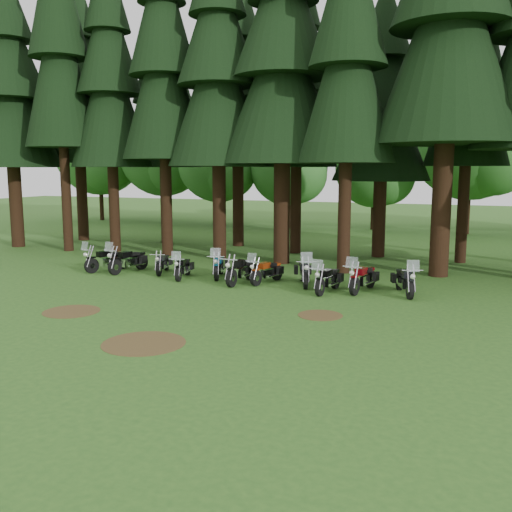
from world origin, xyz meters
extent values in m
plane|color=#2C5A1F|center=(0.00, 0.00, 0.00)|extent=(120.00, 120.00, 0.00)
cylinder|color=black|center=(-16.20, 9.28, 2.76)|extent=(0.73, 0.73, 5.51)
cone|color=black|center=(-16.20, 9.28, 8.04)|extent=(5.49, 5.49, 6.89)
cone|color=black|center=(-16.20, 9.28, 11.29)|extent=(4.39, 4.39, 5.82)
cylinder|color=black|center=(-12.29, 8.98, 3.39)|extent=(0.52, 0.52, 6.77)
cone|color=black|center=(-12.29, 8.98, 9.88)|extent=(3.92, 3.92, 8.47)
cylinder|color=black|center=(-9.78, 9.82, 2.76)|extent=(0.58, 0.58, 5.53)
cone|color=black|center=(-9.78, 9.82, 8.06)|extent=(4.32, 4.32, 6.91)
cone|color=black|center=(-9.78, 9.82, 11.32)|extent=(3.46, 3.46, 5.83)
cylinder|color=black|center=(-6.29, 9.51, 2.99)|extent=(0.58, 0.58, 5.99)
cone|color=black|center=(-6.29, 9.51, 8.73)|extent=(4.32, 4.32, 7.49)
cone|color=black|center=(-6.29, 9.51, 12.27)|extent=(3.45, 3.45, 6.32)
cylinder|color=black|center=(-3.21, 9.40, 2.78)|extent=(0.66, 0.66, 5.57)
cone|color=black|center=(-3.21, 9.40, 8.12)|extent=(4.95, 4.95, 6.96)
cone|color=black|center=(-3.21, 9.40, 11.40)|extent=(3.96, 3.96, 5.87)
cylinder|color=black|center=(0.07, 9.44, 2.85)|extent=(0.77, 0.77, 5.70)
cone|color=black|center=(0.07, 9.44, 8.31)|extent=(5.81, 5.81, 7.12)
cone|color=black|center=(0.07, 9.44, 11.67)|extent=(4.65, 4.65, 6.01)
cylinder|color=black|center=(3.43, 8.02, 2.85)|extent=(0.55, 0.55, 5.71)
cone|color=black|center=(3.43, 8.02, 8.32)|extent=(4.15, 4.15, 7.14)
cylinder|color=black|center=(7.37, 8.76, 3.31)|extent=(0.80, 0.80, 6.62)
cone|color=black|center=(7.37, 8.76, 9.65)|extent=(5.98, 5.98, 8.27)
cylinder|color=black|center=(-14.68, 13.25, 2.93)|extent=(0.67, 0.67, 5.87)
cone|color=black|center=(-14.68, 13.25, 8.55)|extent=(5.00, 5.00, 7.33)
cone|color=black|center=(-14.68, 13.25, 12.02)|extent=(4.00, 4.00, 6.19)
cylinder|color=black|center=(-9.26, 14.35, 2.76)|extent=(0.60, 0.60, 5.53)
cone|color=black|center=(-9.26, 14.35, 8.06)|extent=(4.52, 4.52, 6.91)
cone|color=black|center=(-9.26, 14.35, 11.32)|extent=(3.62, 3.62, 5.83)
cone|color=black|center=(-9.26, 14.35, 13.92)|extent=(2.53, 2.53, 4.61)
cylinder|color=black|center=(-4.38, 14.40, 2.78)|extent=(0.65, 0.65, 5.55)
cone|color=black|center=(-4.38, 14.40, 8.10)|extent=(4.85, 4.85, 6.94)
cone|color=black|center=(-4.38, 14.40, 11.38)|extent=(3.88, 3.88, 5.86)
cylinder|color=black|center=(-0.37, 12.94, 2.76)|extent=(0.58, 0.58, 5.52)
cone|color=black|center=(-0.37, 12.94, 8.05)|extent=(4.35, 4.35, 6.90)
cone|color=black|center=(-0.37, 12.94, 11.31)|extent=(3.48, 3.48, 5.83)
cylinder|color=black|center=(4.04, 13.25, 2.35)|extent=(0.66, 0.66, 4.70)
cone|color=black|center=(4.04, 13.25, 6.85)|extent=(4.94, 4.94, 5.87)
cone|color=black|center=(4.04, 13.25, 9.62)|extent=(3.95, 3.95, 4.96)
cone|color=black|center=(4.04, 13.25, 11.82)|extent=(2.77, 2.77, 3.91)
cylinder|color=black|center=(8.07, 12.86, 2.78)|extent=(0.53, 0.53, 5.56)
cone|color=black|center=(8.07, 12.86, 8.11)|extent=(3.94, 3.94, 6.95)
cone|color=black|center=(8.07, 12.86, 11.40)|extent=(3.15, 3.15, 5.87)
cylinder|color=black|center=(-22.46, 25.50, 1.67)|extent=(0.36, 0.36, 3.33)
sphere|color=#2E692A|center=(-22.46, 25.50, 6.11)|extent=(7.78, 7.78, 7.78)
sphere|color=#2E692A|center=(-21.12, 24.61, 5.33)|extent=(5.55, 5.55, 5.55)
cylinder|color=black|center=(-16.34, 26.00, 1.65)|extent=(0.36, 0.36, 3.29)
sphere|color=#2E692A|center=(-16.34, 26.00, 6.04)|extent=(7.69, 7.69, 7.69)
sphere|color=#2E692A|center=(-15.02, 25.12, 5.27)|extent=(5.49, 5.49, 5.49)
cylinder|color=black|center=(-10.73, 24.98, 1.40)|extent=(0.36, 0.36, 2.80)
sphere|color=#2E692A|center=(-10.73, 24.98, 5.13)|extent=(6.53, 6.53, 6.53)
sphere|color=#2E692A|center=(-9.61, 24.23, 4.48)|extent=(4.67, 4.67, 4.67)
cylinder|color=black|center=(-4.99, 25.31, 1.27)|extent=(0.36, 0.36, 2.55)
sphere|color=#2E692A|center=(-4.99, 25.31, 4.67)|extent=(5.95, 5.95, 5.95)
sphere|color=#2E692A|center=(-3.97, 24.63, 4.08)|extent=(4.25, 4.25, 4.25)
cylinder|color=black|center=(1.32, 26.50, 1.23)|extent=(0.36, 0.36, 2.47)
sphere|color=#2E692A|center=(1.32, 26.50, 4.53)|extent=(5.76, 5.76, 5.76)
sphere|color=#2E692A|center=(2.30, 25.84, 3.95)|extent=(4.12, 4.12, 4.12)
cylinder|color=black|center=(7.92, 25.96, 1.76)|extent=(0.36, 0.36, 3.52)
sphere|color=#2E692A|center=(7.92, 25.96, 6.45)|extent=(8.21, 8.21, 8.21)
sphere|color=#2E692A|center=(9.33, 25.02, 5.63)|extent=(5.87, 5.87, 5.87)
cylinder|color=#4C3D1E|center=(-3.00, -2.00, 0.01)|extent=(1.80, 1.80, 0.01)
cylinder|color=#4C3D1E|center=(4.50, 0.50, 0.01)|extent=(1.40, 1.40, 0.01)
cylinder|color=#4C3D1E|center=(1.00, -4.00, 0.01)|extent=(2.20, 2.20, 0.01)
cylinder|color=black|center=(-6.69, 3.78, 0.33)|extent=(0.36, 0.67, 0.66)
cylinder|color=black|center=(-6.15, 5.24, 0.33)|extent=(0.36, 0.67, 0.66)
cube|color=silver|center=(-6.40, 4.55, 0.42)|extent=(0.51, 0.76, 0.34)
cube|color=black|center=(-6.48, 4.34, 0.79)|extent=(0.48, 0.62, 0.24)
cube|color=black|center=(-6.32, 4.77, 0.74)|extent=(0.48, 0.62, 0.12)
cube|color=silver|center=(-6.80, 3.49, 1.23)|extent=(0.44, 0.27, 0.40)
cylinder|color=black|center=(-5.50, 3.81, 0.34)|extent=(0.27, 0.70, 0.68)
cylinder|color=black|center=(-5.20, 5.39, 0.34)|extent=(0.27, 0.70, 0.68)
cube|color=silver|center=(-5.34, 4.65, 0.43)|extent=(0.42, 0.77, 0.35)
cube|color=black|center=(-5.39, 4.42, 0.81)|extent=(0.41, 0.62, 0.25)
cube|color=black|center=(-5.30, 4.89, 0.77)|extent=(0.41, 0.62, 0.12)
cube|color=silver|center=(-5.56, 3.51, 1.26)|extent=(0.45, 0.21, 0.41)
cylinder|color=black|center=(-3.63, 4.30, 0.30)|extent=(0.30, 0.60, 0.59)
cylinder|color=black|center=(-4.05, 5.63, 0.30)|extent=(0.30, 0.60, 0.59)
cube|color=silver|center=(-3.85, 5.01, 0.38)|extent=(0.43, 0.68, 0.31)
cube|color=black|center=(-3.79, 4.81, 0.70)|extent=(0.41, 0.55, 0.22)
cube|color=black|center=(-3.92, 5.20, 0.66)|extent=(0.41, 0.55, 0.11)
cylinder|color=black|center=(-2.27, 3.57, 0.30)|extent=(0.26, 0.61, 0.59)
cylinder|color=black|center=(-2.59, 4.92, 0.30)|extent=(0.26, 0.61, 0.59)
cube|color=silver|center=(-2.44, 4.29, 0.38)|extent=(0.39, 0.67, 0.31)
cube|color=black|center=(-2.39, 4.09, 0.70)|extent=(0.38, 0.54, 0.22)
cube|color=black|center=(-2.49, 4.49, 0.67)|extent=(0.38, 0.54, 0.11)
cube|color=silver|center=(-2.20, 3.30, 1.10)|extent=(0.39, 0.20, 0.36)
cylinder|color=black|center=(-0.90, 4.28, 0.32)|extent=(0.33, 0.66, 0.65)
cylinder|color=black|center=(-1.38, 5.72, 0.32)|extent=(0.33, 0.66, 0.65)
cube|color=silver|center=(-1.15, 5.04, 0.41)|extent=(0.48, 0.74, 0.33)
cube|color=navy|center=(-1.08, 4.83, 0.77)|extent=(0.45, 0.60, 0.24)
cube|color=black|center=(-1.22, 5.26, 0.73)|extent=(0.45, 0.60, 0.12)
cube|color=silver|center=(-0.81, 4.00, 1.20)|extent=(0.43, 0.25, 0.39)
cylinder|color=black|center=(0.17, 3.37, 0.35)|extent=(0.20, 0.71, 0.70)
cylinder|color=black|center=(0.29, 5.01, 0.35)|extent=(0.20, 0.71, 0.70)
cube|color=silver|center=(0.23, 4.24, 0.44)|extent=(0.35, 0.76, 0.36)
cube|color=black|center=(0.22, 4.00, 0.83)|extent=(0.36, 0.60, 0.25)
cube|color=black|center=(0.25, 4.48, 0.78)|extent=(0.36, 0.60, 0.13)
cylinder|color=black|center=(0.97, 3.93, 0.31)|extent=(0.28, 0.63, 0.62)
cylinder|color=black|center=(1.33, 5.33, 0.31)|extent=(0.28, 0.63, 0.62)
cube|color=silver|center=(1.16, 4.67, 0.39)|extent=(0.42, 0.70, 0.32)
cube|color=#A1370F|center=(1.11, 4.47, 0.73)|extent=(0.40, 0.57, 0.22)
cube|color=black|center=(1.21, 4.88, 0.69)|extent=(0.40, 0.57, 0.11)
cube|color=silver|center=(0.90, 3.66, 1.14)|extent=(0.41, 0.21, 0.37)
cylinder|color=black|center=(2.93, 4.04, 0.34)|extent=(0.39, 0.69, 0.68)
cylinder|color=black|center=(2.34, 5.54, 0.34)|extent=(0.39, 0.69, 0.68)
cube|color=silver|center=(2.62, 4.84, 0.44)|extent=(0.54, 0.78, 0.35)
cube|color=black|center=(2.71, 4.62, 0.81)|extent=(0.50, 0.64, 0.25)
cube|color=black|center=(2.53, 5.06, 0.77)|extent=(0.50, 0.64, 0.12)
cube|color=silver|center=(3.05, 3.76, 1.26)|extent=(0.45, 0.28, 0.41)
cylinder|color=black|center=(3.75, 3.12, 0.32)|extent=(0.22, 0.65, 0.64)
cylinder|color=black|center=(3.95, 4.60, 0.32)|extent=(0.22, 0.65, 0.64)
cube|color=silver|center=(3.86, 3.91, 0.41)|extent=(0.36, 0.70, 0.33)
cube|color=black|center=(3.83, 3.69, 0.75)|extent=(0.36, 0.56, 0.23)
cube|color=black|center=(3.89, 4.13, 0.71)|extent=(0.36, 0.56, 0.12)
cube|color=silver|center=(3.71, 2.84, 1.18)|extent=(0.42, 0.17, 0.38)
cylinder|color=black|center=(4.87, 3.69, 0.34)|extent=(0.26, 0.69, 0.67)
cylinder|color=black|center=(5.16, 5.24, 0.34)|extent=(0.26, 0.69, 0.67)
cube|color=silver|center=(5.02, 4.51, 0.43)|extent=(0.41, 0.75, 0.35)
cube|color=maroon|center=(4.98, 4.28, 0.80)|extent=(0.40, 0.61, 0.24)
cube|color=black|center=(5.07, 4.75, 0.75)|extent=(0.40, 0.61, 0.12)
cube|color=silver|center=(4.82, 3.39, 1.24)|extent=(0.44, 0.20, 0.40)
cylinder|color=black|center=(6.80, 3.80, 0.33)|extent=(0.37, 0.68, 0.67)
cylinder|color=black|center=(6.23, 5.26, 0.33)|extent=(0.37, 0.68, 0.67)
cube|color=silver|center=(6.50, 4.58, 0.43)|extent=(0.52, 0.76, 0.34)
cube|color=black|center=(6.58, 4.36, 0.79)|extent=(0.48, 0.63, 0.24)
cube|color=black|center=(6.41, 4.79, 0.75)|extent=(0.48, 0.63, 0.12)
cube|color=silver|center=(6.91, 3.51, 1.24)|extent=(0.44, 0.27, 0.40)
camera|label=1|loc=(9.08, -16.21, 4.51)|focal=40.00mm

